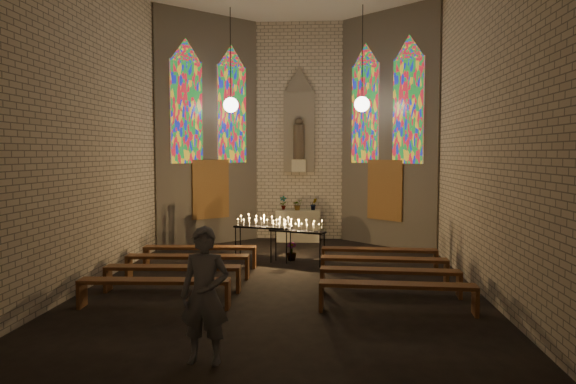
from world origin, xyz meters
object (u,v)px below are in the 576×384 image
object	(u,v)px
aisle_flower_pot	(291,251)
votive_stand_right	(297,228)
visitor	(205,295)
votive_stand_left	(263,224)
altar	(298,226)

from	to	relation	value
aisle_flower_pot	votive_stand_right	bearing A→B (deg)	-68.90
visitor	votive_stand_right	bearing A→B (deg)	88.03
votive_stand_left	aisle_flower_pot	bearing A→B (deg)	22.00
altar	visitor	world-z (taller)	visitor
votive_stand_left	visitor	world-z (taller)	visitor
altar	aisle_flower_pot	world-z (taller)	altar
altar	aisle_flower_pot	size ratio (longest dim) A/B	2.94
altar	aisle_flower_pot	xyz separation A→B (m)	(0.00, -3.21, -0.26)
votive_stand_left	votive_stand_right	distance (m)	1.00
aisle_flower_pot	visitor	xyz separation A→B (m)	(-0.67, -7.22, 0.68)
aisle_flower_pot	visitor	distance (m)	7.28
altar	visitor	distance (m)	10.46
votive_stand_right	visitor	xyz separation A→B (m)	(-0.85, -6.76, 0.00)
altar	votive_stand_left	bearing A→B (deg)	-102.74
aisle_flower_pot	votive_stand_left	world-z (taller)	votive_stand_left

